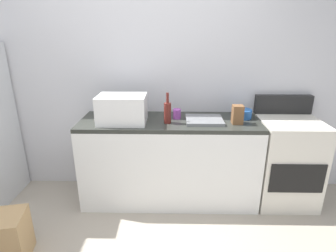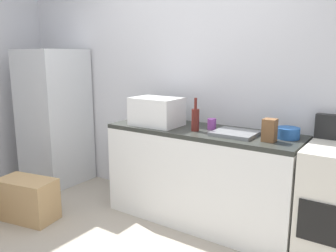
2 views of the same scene
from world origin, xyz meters
name	(u,v)px [view 1 (image 1 of 2)]	position (x,y,z in m)	size (l,w,h in m)	color
wall_back	(142,75)	(0.00, 1.55, 1.30)	(5.00, 0.10, 2.60)	silver
kitchen_counter	(170,160)	(0.30, 1.20, 0.45)	(1.80, 0.60, 0.90)	white
stove_oven	(285,160)	(1.52, 1.21, 0.47)	(0.60, 0.61, 1.10)	silver
microwave	(122,109)	(-0.16, 1.12, 1.04)	(0.46, 0.34, 0.27)	white
sink_basin	(204,120)	(0.64, 1.16, 0.92)	(0.36, 0.32, 0.03)	slate
wine_bottle	(168,112)	(0.28, 1.11, 1.01)	(0.07, 0.07, 0.30)	#591E19
coffee_mug	(177,114)	(0.37, 1.25, 0.95)	(0.08, 0.08, 0.10)	purple
knife_block	(238,115)	(0.95, 1.10, 0.99)	(0.10, 0.10, 0.18)	brown
mixing_bowl	(242,114)	(1.05, 1.29, 0.95)	(0.19, 0.19, 0.09)	#2659A5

